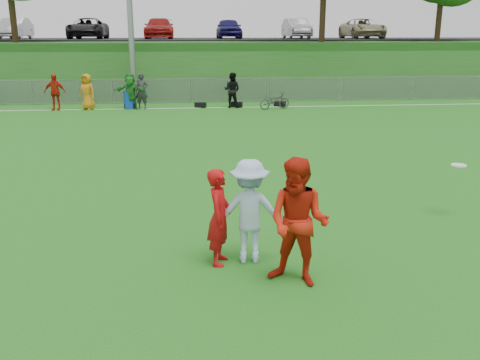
{
  "coord_description": "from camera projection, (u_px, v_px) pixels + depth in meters",
  "views": [
    {
      "loc": [
        -0.39,
        -8.15,
        3.6
      ],
      "look_at": [
        0.52,
        0.5,
        1.18
      ],
      "focal_mm": 40.0,
      "sensor_mm": 36.0,
      "label": 1
    }
  ],
  "objects": [
    {
      "name": "ground",
      "position": [
        212.0,
        258.0,
        8.82
      ],
      "size": [
        120.0,
        120.0,
        0.0
      ],
      "primitive_type": "plane",
      "color": "#1C6815",
      "rests_on": "ground"
    },
    {
      "name": "sideline_far",
      "position": [
        192.0,
        108.0,
        26.06
      ],
      "size": [
        60.0,
        0.1,
        0.01
      ],
      "primitive_type": "cube",
      "color": "white",
      "rests_on": "ground"
    },
    {
      "name": "fence",
      "position": [
        191.0,
        90.0,
        27.81
      ],
      "size": [
        58.0,
        0.06,
        1.3
      ],
      "color": "gray",
      "rests_on": "ground"
    },
    {
      "name": "berm",
      "position": [
        188.0,
        62.0,
        38.12
      ],
      "size": [
        120.0,
        18.0,
        3.0
      ],
      "primitive_type": "cube",
      "color": "#1B4E16",
      "rests_on": "ground"
    },
    {
      "name": "parking_lot",
      "position": [
        187.0,
        39.0,
        39.62
      ],
      "size": [
        120.0,
        12.0,
        0.1
      ],
      "primitive_type": "cube",
      "color": "black",
      "rests_on": "berm"
    },
    {
      "name": "car_row",
      "position": [
        171.0,
        28.0,
        38.33
      ],
      "size": [
        32.04,
        5.18,
        1.44
      ],
      "color": "silver",
      "rests_on": "parking_lot"
    },
    {
      "name": "spectator_row",
      "position": [
        134.0,
        91.0,
        25.56
      ],
      "size": [
        9.43,
        0.92,
        1.69
      ],
      "color": "red",
      "rests_on": "ground"
    },
    {
      "name": "gear_bags",
      "position": [
        212.0,
        105.0,
        26.22
      ],
      "size": [
        7.93,
        0.53,
        0.26
      ],
      "color": "black",
      "rests_on": "ground"
    },
    {
      "name": "player_red_left",
      "position": [
        219.0,
        217.0,
        8.43
      ],
      "size": [
        0.51,
        0.65,
        1.56
      ],
      "primitive_type": "imported",
      "rotation": [
        0.0,
        0.0,
        1.32
      ],
      "color": "#B70C0E",
      "rests_on": "ground"
    },
    {
      "name": "player_red_center",
      "position": [
        299.0,
        223.0,
        7.69
      ],
      "size": [
        1.16,
        1.09,
        1.9
      ],
      "primitive_type": "imported",
      "rotation": [
        0.0,
        0.0,
        -0.54
      ],
      "color": "red",
      "rests_on": "ground"
    },
    {
      "name": "player_blue",
      "position": [
        249.0,
        211.0,
        8.49
      ],
      "size": [
        1.14,
        0.71,
        1.69
      ],
      "primitive_type": "imported",
      "rotation": [
        0.0,
        0.0,
        3.07
      ],
      "color": "#A9CAEB",
      "rests_on": "ground"
    },
    {
      "name": "frisbee",
      "position": [
        459.0,
        165.0,
        10.59
      ],
      "size": [
        0.3,
        0.3,
        0.03
      ],
      "color": "silver",
      "rests_on": "ground"
    },
    {
      "name": "recycling_bin",
      "position": [
        130.0,
        100.0,
        25.79
      ],
      "size": [
        0.61,
        0.61,
        0.84
      ],
      "primitive_type": "cylinder",
      "rotation": [
        0.0,
        0.0,
        0.08
      ],
      "color": "#1041B7",
      "rests_on": "ground"
    },
    {
      "name": "bicycle",
      "position": [
        274.0,
        101.0,
        25.58
      ],
      "size": [
        1.65,
        1.01,
        0.82
      ],
      "primitive_type": "imported",
      "rotation": [
        0.0,
        0.0,
        1.89
      ],
      "color": "#303133",
      "rests_on": "ground"
    }
  ]
}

